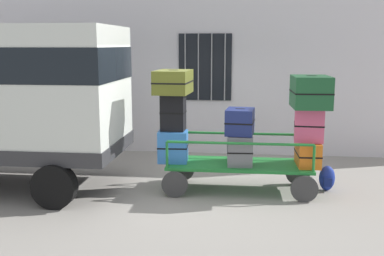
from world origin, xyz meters
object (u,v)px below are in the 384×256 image
at_px(backpack, 327,178).
at_px(suitcase_left_top, 173,82).
at_px(luggage_cart, 239,168).
at_px(suitcase_center_bottom, 308,153).
at_px(suitcase_midleft_bottom, 239,149).
at_px(suitcase_left_middle, 173,112).
at_px(suitcase_left_bottom, 173,146).
at_px(suitcase_center_top, 311,92).
at_px(suitcase_midleft_middle, 240,122).
at_px(suitcase_center_middle, 309,124).

bearing_deg(backpack, suitcase_left_top, -177.07).
height_order(luggage_cart, suitcase_left_top, suitcase_left_top).
distance_m(luggage_cart, suitcase_center_bottom, 1.19).
bearing_deg(suitcase_midleft_bottom, suitcase_left_middle, 178.61).
relative_size(suitcase_left_bottom, suitcase_center_top, 0.67).
relative_size(luggage_cart, suitcase_midleft_bottom, 3.76).
relative_size(suitcase_left_bottom, suitcase_midleft_bottom, 0.82).
distance_m(suitcase_left_top, suitcase_midleft_middle, 1.33).
xyz_separation_m(suitcase_left_middle, backpack, (2.67, 0.16, -1.14)).
bearing_deg(suitcase_left_top, suitcase_center_middle, -0.33).
bearing_deg(suitcase_left_bottom, suitcase_center_top, 0.36).
height_order(suitcase_midleft_middle, backpack, suitcase_midleft_middle).
height_order(suitcase_left_middle, suitcase_center_top, suitcase_center_top).
relative_size(luggage_cart, suitcase_left_top, 3.03).
distance_m(suitcase_left_bottom, suitcase_center_top, 2.50).
xyz_separation_m(suitcase_left_top, suitcase_midleft_bottom, (1.15, -0.05, -1.14)).
height_order(suitcase_left_bottom, suitcase_left_top, suitcase_left_top).
xyz_separation_m(luggage_cart, suitcase_left_bottom, (-1.15, -0.03, 0.37)).
distance_m(suitcase_midleft_bottom, suitcase_center_bottom, 1.15).
bearing_deg(suitcase_left_top, suitcase_left_bottom, -90.00).
bearing_deg(luggage_cart, suitcase_center_top, -0.91).
height_order(suitcase_left_bottom, suitcase_midleft_middle, suitcase_midleft_middle).
distance_m(suitcase_midleft_bottom, suitcase_center_middle, 1.23).
bearing_deg(backpack, luggage_cart, -173.42).
distance_m(suitcase_midleft_middle, backpack, 1.83).
bearing_deg(suitcase_center_middle, luggage_cart, -178.73).
bearing_deg(suitcase_midleft_bottom, suitcase_midleft_middle, 90.00).
relative_size(suitcase_left_top, suitcase_midleft_middle, 1.42).
height_order(suitcase_left_bottom, suitcase_center_top, suitcase_center_top).
bearing_deg(backpack, suitcase_midleft_bottom, -172.95).
distance_m(suitcase_left_top, backpack, 3.15).
relative_size(suitcase_left_bottom, suitcase_left_middle, 0.87).
distance_m(suitcase_left_top, suitcase_center_bottom, 2.59).
height_order(luggage_cart, suitcase_center_top, suitcase_center_top).
distance_m(suitcase_midleft_bottom, suitcase_center_top, 1.52).
bearing_deg(suitcase_center_top, suitcase_midleft_bottom, 179.71).
bearing_deg(suitcase_left_top, suitcase_midleft_bottom, -2.55).
bearing_deg(suitcase_left_top, suitcase_midleft_middle, -2.42).
height_order(suitcase_left_top, suitcase_center_bottom, suitcase_left_top).
height_order(suitcase_center_bottom, backpack, suitcase_center_bottom).
height_order(suitcase_midleft_middle, suitcase_center_top, suitcase_center_top).
bearing_deg(suitcase_left_middle, suitcase_midleft_middle, -1.26).
bearing_deg(suitcase_left_middle, suitcase_center_bottom, -0.38).
distance_m(suitcase_left_middle, suitcase_midleft_bottom, 1.30).
bearing_deg(suitcase_midleft_middle, suitcase_center_top, -0.41).
bearing_deg(suitcase_midleft_bottom, suitcase_center_bottom, 0.62).
distance_m(suitcase_left_top, suitcase_midleft_bottom, 1.62).
distance_m(suitcase_left_middle, backpack, 2.91).
xyz_separation_m(suitcase_left_bottom, suitcase_center_top, (2.30, 0.01, 0.98)).
xyz_separation_m(suitcase_center_middle, backpack, (0.37, 0.15, -0.97)).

